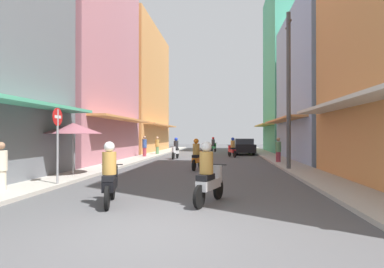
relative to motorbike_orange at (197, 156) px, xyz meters
The scene contains 21 objects.
ground_plane 4.93m from the motorbike_orange, 88.68° to the left, with size 84.73×84.73×0.00m, color #4C4C4F.
sidewalk_left 6.89m from the motorbike_orange, 134.68° to the left, with size 1.61×46.51×0.12m, color #ADA89E.
sidewalk_right 7.04m from the motorbike_orange, 44.02° to the left, with size 1.61×46.51×0.12m, color #ADA89E.
building_left_mid 11.19m from the motorbike_orange, 154.01° to the left, with size 7.05×10.34×12.96m.
building_left_far 19.68m from the motorbike_orange, 117.27° to the left, with size 7.05×13.03×12.98m.
building_right_mid 11.88m from the motorbike_orange, 36.55° to the left, with size 7.05×11.11×10.37m.
building_right_far 20.97m from the motorbike_orange, 63.04° to the left, with size 7.05×9.01×16.77m.
motorbike_orange is the anchor object (origin of this frame).
motorbike_white 7.50m from the motorbike_orange, 107.32° to the left, with size 0.55×1.81×1.58m.
motorbike_green 16.79m from the motorbike_orange, 89.23° to the left, with size 0.64×1.78×1.58m.
motorbike_black 8.31m from the motorbike_orange, 100.11° to the right, with size 0.66×1.77×1.58m.
motorbike_red 9.80m from the motorbike_orange, 78.46° to the left, with size 0.73×1.75×1.58m.
motorbike_silver 7.91m from the motorbike_orange, 82.74° to the right, with size 0.78×1.73×1.58m.
parked_car 13.49m from the motorbike_orange, 77.01° to the left, with size 2.02×4.21×1.45m.
pedestrian_far 9.32m from the motorbike_orange, 120.88° to the left, with size 0.34×0.34×1.70m.
pedestrian_foreground 5.99m from the motorbike_orange, 39.40° to the left, with size 0.34×0.34×1.60m.
pedestrian_crossing 8.86m from the motorbike_orange, 125.15° to the right, with size 0.34×0.34×1.54m.
pedestrian_midway 12.07m from the motorbike_orange, 111.78° to the left, with size 0.34×0.34×1.64m.
vendor_umbrella 6.05m from the motorbike_orange, 144.88° to the right, with size 2.38×2.38×2.25m.
utility_pole 5.55m from the motorbike_orange, ahead, with size 0.20×1.20×7.76m.
street_sign_no_entry 7.22m from the motorbike_orange, 125.64° to the right, with size 0.07×0.60×2.65m.
Camera 1 is at (1.29, -5.43, 1.73)m, focal length 29.52 mm.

